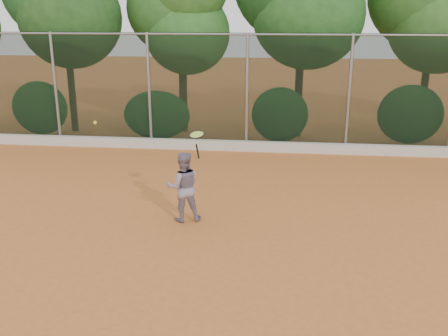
# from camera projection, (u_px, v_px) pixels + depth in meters

# --- Properties ---
(ground) EXTENTS (80.00, 80.00, 0.00)m
(ground) POSITION_uv_depth(u_px,v_px,m) (218.00, 252.00, 8.82)
(ground) COLOR #C66C2E
(ground) RESTS_ON ground
(concrete_curb) EXTENTS (24.00, 0.20, 0.30)m
(concrete_curb) POSITION_uv_depth(u_px,v_px,m) (246.00, 146.00, 15.25)
(concrete_curb) COLOR beige
(concrete_curb) RESTS_ON ground
(tennis_player) EXTENTS (0.82, 0.72, 1.43)m
(tennis_player) POSITION_uv_depth(u_px,v_px,m) (183.00, 187.00, 9.98)
(tennis_player) COLOR gray
(tennis_player) RESTS_ON ground
(chainlink_fence) EXTENTS (24.09, 0.09, 3.50)m
(chainlink_fence) POSITION_uv_depth(u_px,v_px,m) (247.00, 89.00, 14.91)
(chainlink_fence) COLOR black
(chainlink_fence) RESTS_ON ground
(foliage_backdrop) EXTENTS (23.70, 3.63, 7.55)m
(foliage_backdrop) POSITION_uv_depth(u_px,v_px,m) (236.00, 1.00, 16.09)
(foliage_backdrop) COLOR #44281A
(foliage_backdrop) RESTS_ON ground
(tennis_racket) EXTENTS (0.39, 0.38, 0.56)m
(tennis_racket) POSITION_uv_depth(u_px,v_px,m) (197.00, 137.00, 9.57)
(tennis_racket) COLOR black
(tennis_racket) RESTS_ON ground
(tennis_ball_in_flight) EXTENTS (0.07, 0.07, 0.07)m
(tennis_ball_in_flight) POSITION_uv_depth(u_px,v_px,m) (95.00, 123.00, 10.08)
(tennis_ball_in_flight) COLOR #EBF237
(tennis_ball_in_flight) RESTS_ON ground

